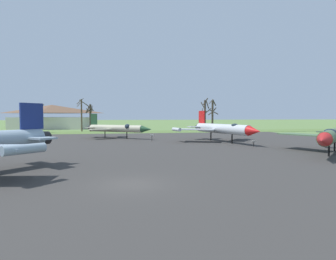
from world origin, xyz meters
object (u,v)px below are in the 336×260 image
at_px(jet_fighter_front_left, 222,129).
at_px(jet_fighter_rear_left, 118,128).
at_px(info_placard_front_left, 254,143).
at_px(info_placard_rear_left, 152,137).
at_px(visitor_building, 52,117).
at_px(jet_fighter_rear_center, 332,135).

distance_m(jet_fighter_front_left, jet_fighter_rear_left, 19.56).
xyz_separation_m(jet_fighter_front_left, info_placard_front_left, (1.68, -7.15, -1.62)).
xyz_separation_m(info_placard_rear_left, visitor_building, (-27.15, 51.87, 3.31)).
bearing_deg(visitor_building, jet_fighter_front_left, -56.01).
bearing_deg(jet_fighter_rear_left, jet_fighter_front_left, -33.10).
height_order(info_placard_front_left, info_placard_rear_left, info_placard_rear_left).
distance_m(jet_fighter_rear_center, jet_fighter_rear_left, 34.65).
xyz_separation_m(info_placard_front_left, jet_fighter_rear_center, (5.00, -8.03, 1.50)).
bearing_deg(visitor_building, jet_fighter_rear_center, -58.02).
distance_m(jet_fighter_front_left, jet_fighter_rear_center, 16.59).
bearing_deg(jet_fighter_front_left, info_placard_rear_left, 157.95).
distance_m(jet_fighter_front_left, info_placard_front_left, 7.52).
height_order(jet_fighter_front_left, jet_fighter_rear_left, jet_fighter_front_left).
distance_m(jet_fighter_front_left, visitor_building, 67.83).
xyz_separation_m(jet_fighter_front_left, visitor_building, (-37.91, 56.23, 1.80)).
height_order(jet_fighter_front_left, jet_fighter_rear_center, jet_fighter_rear_center).
height_order(jet_fighter_front_left, info_placard_rear_left, jet_fighter_front_left).
distance_m(jet_fighter_front_left, info_placard_rear_left, 11.70).
bearing_deg(visitor_building, info_placard_front_left, -58.01).
bearing_deg(jet_fighter_rear_center, info_placard_front_left, 121.91).
relative_size(jet_fighter_rear_left, info_placard_rear_left, 11.18).
xyz_separation_m(jet_fighter_rear_center, info_placard_rear_left, (-17.43, 19.54, -1.39)).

